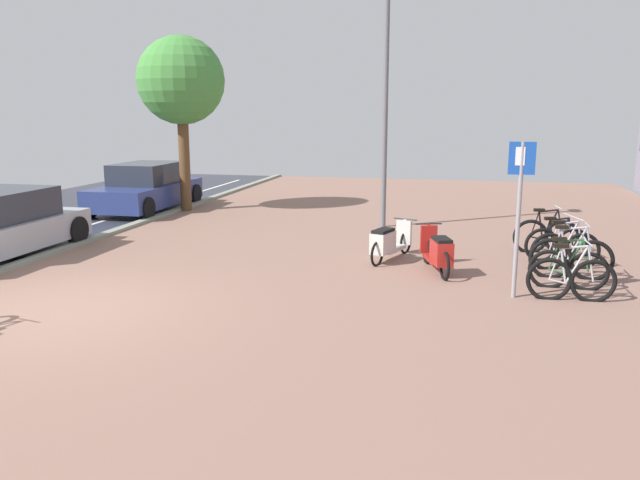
{
  "coord_description": "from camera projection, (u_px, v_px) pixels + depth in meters",
  "views": [
    {
      "loc": [
        5.86,
        -7.81,
        2.91
      ],
      "look_at": [
        3.84,
        1.05,
        1.05
      ],
      "focal_mm": 35.34,
      "sensor_mm": 36.0,
      "label": 1
    }
  ],
  "objects": [
    {
      "name": "street_tree",
      "position": [
        181.0,
        82.0,
        18.13
      ],
      "size": [
        2.52,
        2.52,
        5.06
      ],
      "color": "brown",
      "rests_on": "ground"
    },
    {
      "name": "bicycle_rack_02",
      "position": [
        571.0,
        259.0,
        11.12
      ],
      "size": [
        1.44,
        0.48,
        1.03
      ],
      "color": "black",
      "rests_on": "ground"
    },
    {
      "name": "parked_car_far",
      "position": [
        146.0,
        188.0,
        18.87
      ],
      "size": [
        1.93,
        4.23,
        1.4
      ],
      "color": "navy",
      "rests_on": "ground"
    },
    {
      "name": "bicycle_rack_01",
      "position": [
        568.0,
        269.0,
        10.48
      ],
      "size": [
        1.29,
        0.48,
        0.94
      ],
      "color": "black",
      "rests_on": "ground"
    },
    {
      "name": "bicycle_rack_05",
      "position": [
        546.0,
        236.0,
        13.17
      ],
      "size": [
        1.37,
        0.48,
        1.01
      ],
      "color": "black",
      "rests_on": "ground"
    },
    {
      "name": "bicycle_rack_03",
      "position": [
        565.0,
        251.0,
        11.79
      ],
      "size": [
        1.33,
        0.5,
        1.0
      ],
      "color": "black",
      "rests_on": "ground"
    },
    {
      "name": "scooter_mid",
      "position": [
        438.0,
        252.0,
        11.49
      ],
      "size": [
        0.77,
        1.71,
        0.83
      ],
      "color": "black",
      "rests_on": "ground"
    },
    {
      "name": "ground",
      "position": [
        139.0,
        320.0,
        9.01
      ],
      "size": [
        21.0,
        40.0,
        0.13
      ],
      "color": "#2E2F39"
    },
    {
      "name": "lamp_post",
      "position": [
        385.0,
        94.0,
        15.54
      ],
      "size": [
        0.2,
        0.52,
        6.03
      ],
      "color": "slate",
      "rests_on": "ground"
    },
    {
      "name": "scooter_near",
      "position": [
        388.0,
        242.0,
        12.45
      ],
      "size": [
        0.83,
        1.72,
        0.76
      ],
      "color": "black",
      "rests_on": "ground"
    },
    {
      "name": "bicycle_rack_00",
      "position": [
        571.0,
        279.0,
        9.82
      ],
      "size": [
        1.37,
        0.48,
        0.97
      ],
      "color": "black",
      "rests_on": "ground"
    },
    {
      "name": "bicycle_rack_04",
      "position": [
        557.0,
        244.0,
        12.48
      ],
      "size": [
        1.29,
        0.5,
        0.95
      ],
      "color": "black",
      "rests_on": "ground"
    },
    {
      "name": "parking_sign",
      "position": [
        519.0,
        203.0,
        9.74
      ],
      "size": [
        0.4,
        0.07,
        2.46
      ],
      "color": "gray",
      "rests_on": "ground"
    }
  ]
}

